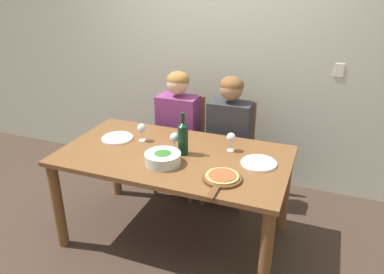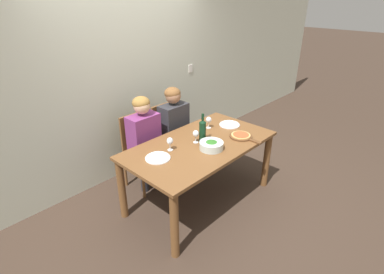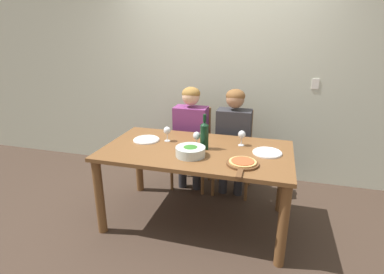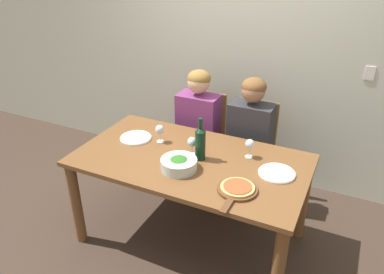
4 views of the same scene
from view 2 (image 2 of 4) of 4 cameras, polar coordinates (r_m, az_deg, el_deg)
name	(u,v)px [view 2 (image 2 of 4)]	position (r m, az deg, el deg)	size (l,w,h in m)	color
ground_plane	(199,199)	(3.81, 1.40, -11.69)	(40.00, 40.00, 0.00)	#3D2D23
back_wall	(131,75)	(4.05, -11.59, 11.52)	(10.00, 0.06, 2.70)	beige
dining_table	(200,153)	(3.44, 1.52, -2.98)	(1.75, 0.96, 0.78)	brown
chair_left	(140,149)	(3.88, -9.78, -2.24)	(0.42, 0.42, 0.96)	brown
chair_right	(169,136)	(4.17, -4.32, 0.13)	(0.42, 0.42, 0.96)	brown
person_woman	(145,135)	(3.70, -8.97, 0.33)	(0.47, 0.51, 1.23)	#28282D
person_man	(175,123)	(3.99, -3.32, 2.62)	(0.47, 0.51, 1.23)	#28282D
wine_bottle	(203,130)	(3.39, 2.02, 1.34)	(0.08, 0.08, 0.33)	black
broccoli_bowl	(211,145)	(3.26, 3.71, -1.59)	(0.26, 0.26, 0.09)	silver
dinner_plate_left	(158,158)	(3.11, -6.52, -3.94)	(0.26, 0.26, 0.02)	white
dinner_plate_right	(230,125)	(3.88, 7.17, 2.37)	(0.26, 0.26, 0.02)	white
pizza_on_board	(242,136)	(3.58, 9.42, 0.19)	(0.27, 0.41, 0.04)	brown
wine_glass_left	(170,142)	(3.21, -4.23, -0.87)	(0.07, 0.07, 0.15)	silver
wine_glass_right	(209,120)	(3.74, 3.21, 3.19)	(0.07, 0.07, 0.15)	silver
wine_glass_centre	(196,134)	(3.37, 0.73, 0.54)	(0.07, 0.07, 0.15)	silver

